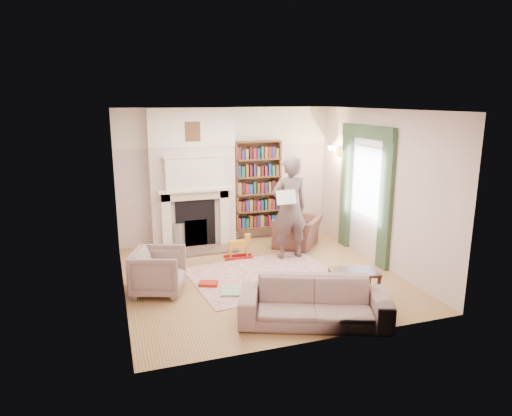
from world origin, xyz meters
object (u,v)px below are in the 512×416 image
object	(u,v)px
armchair_reading	(298,231)
man_reading	(289,208)
bookcase	(257,185)
armchair_left	(158,271)
coffee_table	(354,285)
rocking_horse	(238,246)
sofa	(314,302)
paraffin_heater	(179,236)

from	to	relation	value
armchair_reading	man_reading	xyz separation A→B (m)	(-0.45, -0.60, 0.66)
bookcase	armchair_left	world-z (taller)	bookcase
bookcase	man_reading	xyz separation A→B (m)	(0.17, -1.38, -0.20)
coffee_table	rocking_horse	bearing A→B (deg)	128.64
sofa	man_reading	size ratio (longest dim) A/B	1.03
paraffin_heater	rocking_horse	size ratio (longest dim) A/B	1.02
sofa	coffee_table	bearing A→B (deg)	50.24
armchair_reading	rocking_horse	bearing A→B (deg)	-35.05
armchair_left	coffee_table	world-z (taller)	armchair_left
armchair_reading	man_reading	distance (m)	1.00
armchair_left	sofa	bearing A→B (deg)	-111.83
sofa	rocking_horse	bearing A→B (deg)	117.24
coffee_table	armchair_left	bearing A→B (deg)	168.95
bookcase	armchair_reading	distance (m)	1.32
armchair_left	bookcase	bearing A→B (deg)	-27.35
armchair_left	armchair_reading	bearing A→B (deg)	-44.64
bookcase	coffee_table	distance (m)	3.56
armchair_left	rocking_horse	size ratio (longest dim) A/B	1.43
armchair_left	man_reading	world-z (taller)	man_reading
armchair_reading	paraffin_heater	size ratio (longest dim) A/B	1.74
sofa	armchair_reading	bearing A→B (deg)	91.91
armchair_reading	paraffin_heater	world-z (taller)	armchair_reading
man_reading	rocking_horse	bearing A→B (deg)	-15.69
armchair_reading	sofa	world-z (taller)	armchair_reading
bookcase	armchair_left	distance (m)	3.38
sofa	paraffin_heater	world-z (taller)	sofa
sofa	paraffin_heater	size ratio (longest dim) A/B	3.66
armchair_reading	man_reading	size ratio (longest dim) A/B	0.49
bookcase	armchair_left	size ratio (longest dim) A/B	2.39
bookcase	coffee_table	xyz separation A→B (m)	(0.40, -3.41, -0.95)
armchair_left	rocking_horse	xyz separation A→B (m)	(1.61, 1.12, -0.11)
bookcase	armchair_left	xyz separation A→B (m)	(-2.38, -2.25, -0.82)
paraffin_heater	man_reading	bearing A→B (deg)	-31.23
armchair_reading	armchair_left	xyz separation A→B (m)	(-3.00, -1.47, 0.04)
armchair_left	man_reading	size ratio (longest dim) A/B	0.40
paraffin_heater	sofa	bearing A→B (deg)	-71.25
armchair_reading	paraffin_heater	distance (m)	2.43
armchair_reading	armchair_left	size ratio (longest dim) A/B	1.24
rocking_horse	armchair_reading	bearing A→B (deg)	19.06
armchair_left	paraffin_heater	size ratio (longest dim) A/B	1.41
sofa	rocking_horse	size ratio (longest dim) A/B	3.73
rocking_horse	armchair_left	bearing A→B (deg)	-140.48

